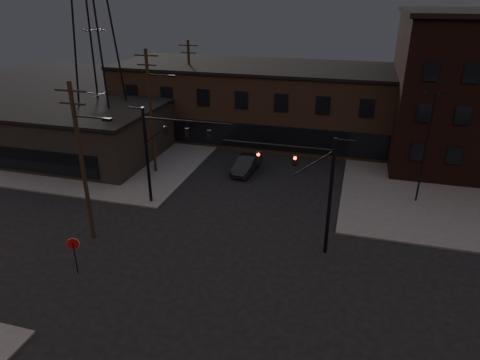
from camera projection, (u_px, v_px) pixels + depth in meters
The scene contains 15 objects.
ground at pixel (211, 275), 26.24m from camera, with size 140.00×140.00×0.00m, color black.
sidewalk_nw at pixel (98, 136), 51.02m from camera, with size 30.00×30.00×0.15m, color #474744.
building_row at pixel (290, 104), 49.25m from camera, with size 40.00×12.00×8.00m, color #493727.
building_left at pixel (79, 133), 44.26m from camera, with size 16.00×12.00×5.00m, color black.
traffic_signal_near at pixel (313, 183), 26.87m from camera, with size 7.12×0.24×8.00m.
traffic_signal_far at pixel (161, 146), 32.91m from camera, with size 7.12×0.24×8.00m.
stop_sign at pixel (74, 247), 25.73m from camera, with size 0.72×0.33×2.48m.
utility_pole_near at pixel (82, 160), 27.96m from camera, with size 3.70×0.28×11.00m.
utility_pole_mid at pixel (151, 110), 38.66m from camera, with size 3.70×0.28×11.50m.
utility_pole_far at pixel (190, 87), 49.61m from camera, with size 2.20×0.28×11.00m.
transmission_tower at pixel (94, 30), 41.46m from camera, with size 7.00×7.00×25.00m, color black, non-canonical shape.
lot_light_a at pixel (427, 139), 33.09m from camera, with size 1.50×0.28×9.14m.
parked_car_lot_a at pixel (456, 166), 40.46m from camera, with size 1.62×4.03×1.37m, color black.
parked_car_lot_b at pixel (465, 159), 41.83m from camera, with size 2.12×5.22×1.51m, color silver.
car_crossing at pixel (246, 165), 40.84m from camera, with size 1.63×4.69×1.54m, color black.
Camera 1 is at (7.59, -20.31, 16.00)m, focal length 32.00 mm.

